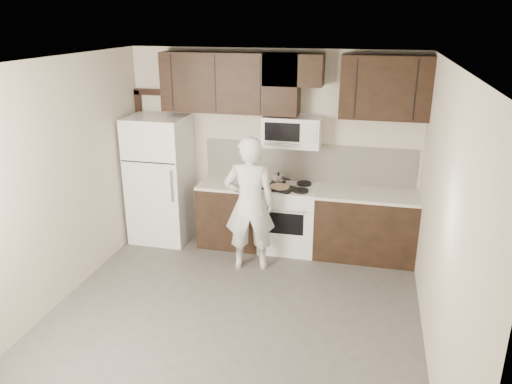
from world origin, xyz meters
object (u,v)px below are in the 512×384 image
(stove, at_px, (289,218))
(person, at_px, (250,204))
(refrigerator, at_px, (161,179))
(microwave, at_px, (292,132))

(stove, xyz_separation_m, person, (-0.39, -0.65, 0.41))
(stove, xyz_separation_m, refrigerator, (-1.85, -0.05, 0.44))
(stove, bearing_deg, refrigerator, -178.49)
(stove, distance_m, refrigerator, 1.90)
(person, bearing_deg, stove, -132.27)
(refrigerator, xyz_separation_m, person, (1.46, -0.60, -0.03))
(stove, distance_m, person, 0.87)
(refrigerator, distance_m, person, 1.58)
(stove, bearing_deg, microwave, 90.10)
(stove, bearing_deg, person, -120.93)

